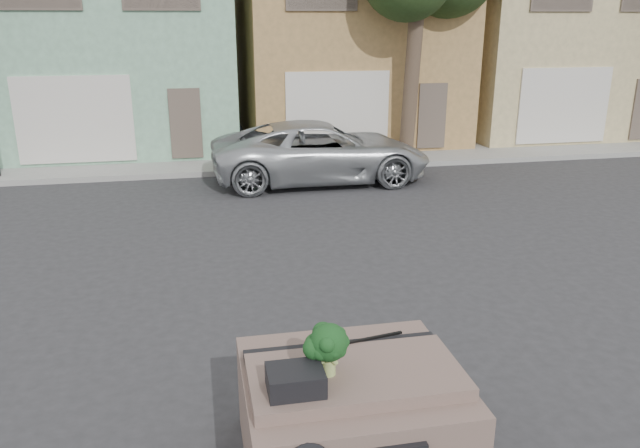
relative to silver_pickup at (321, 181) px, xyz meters
name	(u,v)px	position (x,y,z in m)	size (l,w,h in m)	color
ground_plane	(299,323)	(-1.93, -7.96, 0.00)	(120.00, 120.00, 0.00)	#303033
sidewalk	(241,161)	(-1.93, 2.54, 0.07)	(40.00, 3.00, 0.15)	gray
townhouse_mint	(120,30)	(-5.43, 6.54, 3.77)	(7.20, 8.20, 7.55)	#82B393
townhouse_tan	(342,29)	(2.07, 6.54, 3.77)	(7.20, 8.20, 7.55)	#A7804B
townhouse_beige	(536,28)	(9.57, 6.54, 3.77)	(7.20, 8.20, 7.55)	tan
silver_pickup	(321,181)	(0.00, 0.00, 0.00)	(2.63, 5.71, 1.59)	#B1B6BA
tree_near	(414,14)	(3.07, 1.84, 4.25)	(4.40, 4.00, 8.50)	#213516
car_dashboard	(351,414)	(-1.93, -10.96, 0.56)	(2.00, 1.80, 1.12)	#6E574E
instrument_hump	(295,380)	(-2.51, -11.31, 1.22)	(0.48, 0.38, 0.20)	black
wiper_arm	(370,338)	(-1.65, -10.58, 1.13)	(0.70, 0.03, 0.02)	black
broccoli	(329,349)	(-2.18, -11.11, 1.37)	(0.41, 0.41, 0.50)	#113514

